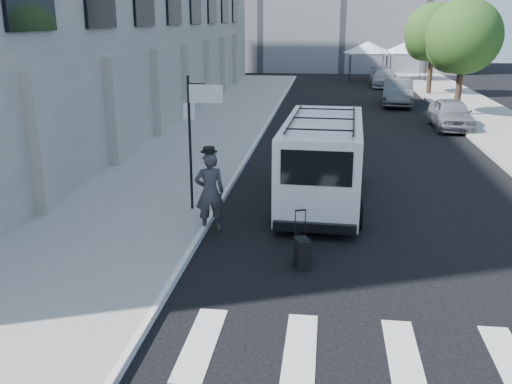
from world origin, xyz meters
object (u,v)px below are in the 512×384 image
(briefcase, at_px, (298,228))
(parked_car_a, at_px, (451,114))
(suitcase, at_px, (302,253))
(parked_car_c, at_px, (383,78))
(businessman, at_px, (210,192))
(cargo_van, at_px, (323,160))
(parked_car_b, at_px, (397,92))

(briefcase, bearing_deg, parked_car_a, 62.91)
(suitcase, bearing_deg, parked_car_c, 63.78)
(businessman, xyz_separation_m, parked_car_a, (8.52, 14.74, -0.29))
(businessman, distance_m, parked_car_a, 17.03)
(briefcase, height_order, suitcase, suitcase)
(cargo_van, bearing_deg, parked_car_a, 66.38)
(businessman, distance_m, parked_car_b, 23.23)
(businessman, distance_m, cargo_van, 3.81)
(suitcase, bearing_deg, businessman, 122.88)
(parked_car_a, height_order, parked_car_c, parked_car_a)
(businessman, xyz_separation_m, briefcase, (2.15, 0.00, -0.82))
(suitcase, xyz_separation_m, parked_car_a, (6.19, 16.60, 0.38))
(businessman, xyz_separation_m, parked_car_b, (6.86, 22.19, -0.20))
(businessman, bearing_deg, cargo_van, -153.36)
(businessman, relative_size, parked_car_a, 0.48)
(businessman, relative_size, parked_car_b, 0.41)
(parked_car_b, height_order, parked_car_c, parked_car_b)
(cargo_van, distance_m, parked_car_a, 13.39)
(parked_car_c, bearing_deg, briefcase, -98.44)
(briefcase, distance_m, parked_car_b, 22.69)
(suitcase, height_order, parked_car_a, parked_car_a)
(suitcase, relative_size, cargo_van, 0.19)
(suitcase, distance_m, parked_car_b, 24.47)
(suitcase, distance_m, parked_car_c, 34.05)
(parked_car_a, relative_size, parked_car_b, 0.86)
(businessman, bearing_deg, parked_car_c, -121.04)
(cargo_van, distance_m, parked_car_b, 19.93)
(briefcase, relative_size, cargo_van, 0.07)
(cargo_van, bearing_deg, parked_car_c, 84.16)
(cargo_van, relative_size, parked_car_c, 1.37)
(briefcase, bearing_deg, suitcase, -88.13)
(parked_car_b, bearing_deg, parked_car_a, -72.44)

